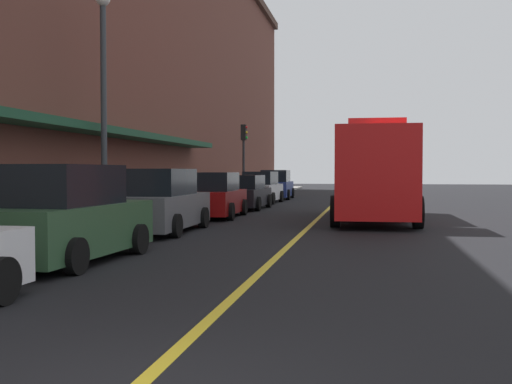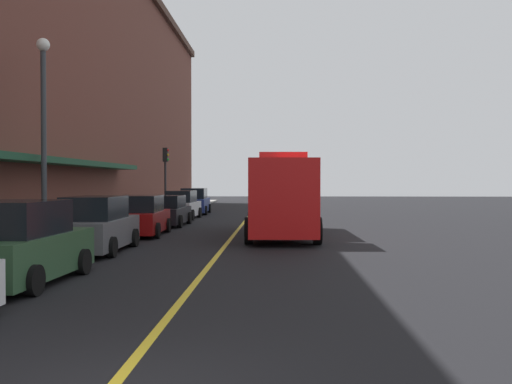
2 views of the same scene
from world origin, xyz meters
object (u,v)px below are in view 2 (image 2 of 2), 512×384
at_px(parked_car_4, 167,211).
at_px(traffic_light_near, 165,168).
at_px(parked_car_1, 18,246).
at_px(parked_car_5, 182,206).
at_px(fire_truck, 281,198).
at_px(parked_car_3, 140,217).
at_px(parked_car_6, 195,202).
at_px(street_lamp_left, 44,119).
at_px(parked_car_2, 97,226).
at_px(parking_meter_1, 136,206).
at_px(parking_meter_0, 177,199).

bearing_deg(parked_car_4, traffic_light_near, 12.43).
bearing_deg(parked_car_1, traffic_light_near, 5.12).
bearing_deg(parked_car_5, traffic_light_near, 41.14).
relative_size(parked_car_1, fire_truck, 0.49).
distance_m(parked_car_3, parked_car_6, 15.98).
relative_size(parked_car_4, street_lamp_left, 0.63).
relative_size(parked_car_2, parked_car_4, 1.08).
xyz_separation_m(parked_car_4, street_lamp_left, (-2.09, -10.52, 3.65)).
xyz_separation_m(fire_truck, street_lamp_left, (-7.97, -5.15, 2.79)).
distance_m(parked_car_1, traffic_light_near, 23.97).
bearing_deg(parking_meter_1, parked_car_4, 17.71).
bearing_deg(parking_meter_0, fire_truck, -66.36).
bearing_deg(parking_meter_0, parked_car_3, -85.30).
height_order(parked_car_2, parked_car_6, parked_car_6).
bearing_deg(parked_car_1, parked_car_4, 1.60).
relative_size(fire_truck, parking_meter_1, 6.74).
height_order(parked_car_6, fire_truck, fire_truck).
bearing_deg(parked_car_3, traffic_light_near, 4.21).
bearing_deg(parked_car_3, parked_car_5, -1.86).
height_order(parked_car_6, parking_meter_0, parked_car_6).
relative_size(parking_meter_0, street_lamp_left, 0.19).
height_order(parked_car_1, parked_car_4, parked_car_1).
bearing_deg(parked_car_2, parked_car_6, -1.17).
bearing_deg(parking_meter_1, street_lamp_left, -93.42).
bearing_deg(street_lamp_left, parked_car_3, 69.41).
bearing_deg(parked_car_5, parked_car_4, -176.71).
relative_size(parked_car_2, parking_meter_0, 3.55).
bearing_deg(parked_car_6, parked_car_3, 178.00).
relative_size(parked_car_2, fire_truck, 0.53).
bearing_deg(parked_car_2, parked_car_3, -1.52).
relative_size(parked_car_2, parked_car_3, 1.05).
distance_m(parked_car_5, parking_meter_0, 6.21).
distance_m(parked_car_2, parked_car_3, 5.69).
height_order(parking_meter_0, parking_meter_1, same).
distance_m(parked_car_1, parking_meter_1, 16.39).
distance_m(parked_car_6, traffic_light_near, 4.57).
bearing_deg(parking_meter_1, fire_truck, -33.58).
bearing_deg(parking_meter_0, parked_car_4, -82.61).
bearing_deg(parked_car_1, parked_car_3, 2.02).
height_order(parked_car_3, parked_car_5, parked_car_5).
relative_size(parking_meter_1, street_lamp_left, 0.19).
height_order(parked_car_6, street_lamp_left, street_lamp_left).
xyz_separation_m(parked_car_2, traffic_light_near, (-1.26, 17.96, 2.31)).
distance_m(fire_truck, parking_meter_1, 8.86).
bearing_deg(parked_car_3, parked_car_1, 178.20).
xyz_separation_m(parking_meter_0, parking_meter_1, (0.00, -11.94, 0.00)).
bearing_deg(parking_meter_0, parking_meter_1, -90.00).
bearing_deg(traffic_light_near, parked_car_2, -85.99).
relative_size(parked_car_4, traffic_light_near, 1.02).
bearing_deg(fire_truck, parking_meter_0, -157.43).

